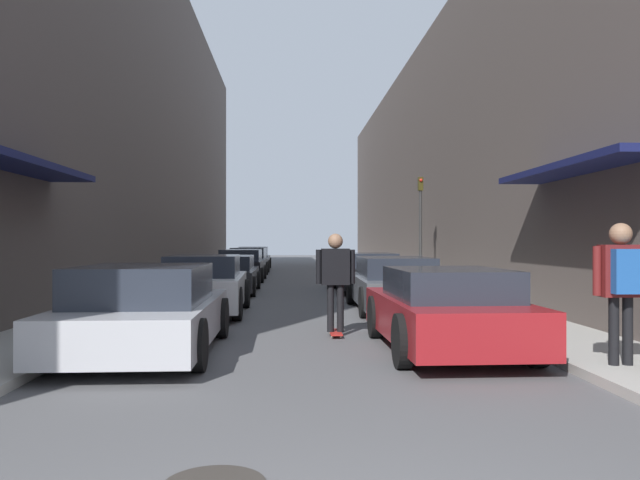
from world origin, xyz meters
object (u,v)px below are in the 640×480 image
parked_car_left_5 (254,258)px  parked_car_right_2 (366,272)px  parked_car_left_2 (227,275)px  skateboarder (335,273)px  parked_car_left_0 (146,311)px  parked_car_right_1 (393,284)px  pedestrian (622,276)px  parked_car_left_4 (249,261)px  traffic_light (420,219)px  parked_car_left_3 (241,266)px  parked_car_right_0 (446,310)px  parked_car_left_1 (205,285)px

parked_car_left_5 → parked_car_right_2: parked_car_left_5 is taller
parked_car_left_2 → skateboarder: (2.77, -9.06, 0.52)m
parked_car_left_0 → parked_car_right_1: size_ratio=0.94×
parked_car_left_5 → parked_car_right_1: 21.98m
parked_car_left_5 → pedestrian: 29.36m
parked_car_left_0 → parked_car_left_4: size_ratio=1.09×
parked_car_left_2 → traffic_light: 6.63m
parked_car_left_3 → traffic_light: size_ratio=1.21×
parked_car_left_3 → parked_car_right_0: (4.30, -16.46, -0.01)m
parked_car_left_4 → traffic_light: 12.60m
traffic_light → pedestrian: bearing=-91.3°
parked_car_right_0 → traffic_light: 11.66m
parked_car_right_1 → parked_car_right_2: bearing=89.6°
parked_car_left_0 → parked_car_left_5: bearing=89.9°
parked_car_right_2 → parked_car_left_0: bearing=-112.7°
parked_car_left_0 → parked_car_left_5: size_ratio=1.03×
skateboarder → parked_car_right_0: bearing=-45.4°
parked_car_left_2 → skateboarder: 9.49m
skateboarder → parked_car_left_2: bearing=107.0°
skateboarder → pedestrian: size_ratio=1.01×
parked_car_left_4 → traffic_light: bearing=-59.2°
parked_car_left_1 → parked_car_right_0: parked_car_left_1 is taller
traffic_light → skateboarder: bearing=-110.0°
parked_car_left_5 → parked_car_right_1: parked_car_left_5 is taller
parked_car_right_1 → traffic_light: 6.45m
parked_car_left_5 → parked_car_right_1: size_ratio=0.91×
parked_car_right_0 → pedestrian: bearing=-45.2°
parked_car_right_2 → traffic_light: size_ratio=1.17×
parked_car_left_0 → pedestrian: 6.45m
parked_car_left_1 → parked_car_left_5: size_ratio=0.93×
parked_car_left_3 → parked_car_left_4: (-0.06, 5.61, -0.00)m
parked_car_left_2 → parked_car_right_2: size_ratio=1.12×
parked_car_left_5 → parked_car_right_0: bearing=-80.8°
parked_car_left_0 → skateboarder: size_ratio=2.52×
parked_car_left_2 → pedestrian: bearing=-63.9°
parked_car_left_1 → parked_car_left_4: bearing=90.4°
parked_car_left_0 → parked_car_right_2: (4.60, 11.01, -0.01)m
parked_car_right_1 → traffic_light: size_ratio=1.31×
parked_car_right_2 → skateboarder: bearing=-100.2°
parked_car_left_1 → parked_car_right_1: 4.40m
parked_car_left_0 → pedestrian: bearing=-16.0°
parked_car_right_2 → traffic_light: 2.58m
parked_car_right_0 → traffic_light: bearing=79.9°
parked_car_left_0 → parked_car_right_1: 7.09m
parked_car_right_0 → parked_car_left_5: bearing=99.2°
parked_car_left_3 → skateboarder: size_ratio=2.49×
parked_car_left_5 → traffic_light: 16.96m
parked_car_right_0 → traffic_light: (2.03, 11.35, 1.75)m
parked_car_left_5 → parked_car_right_0: size_ratio=1.05×
parked_car_left_2 → parked_car_left_1: bearing=-89.3°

